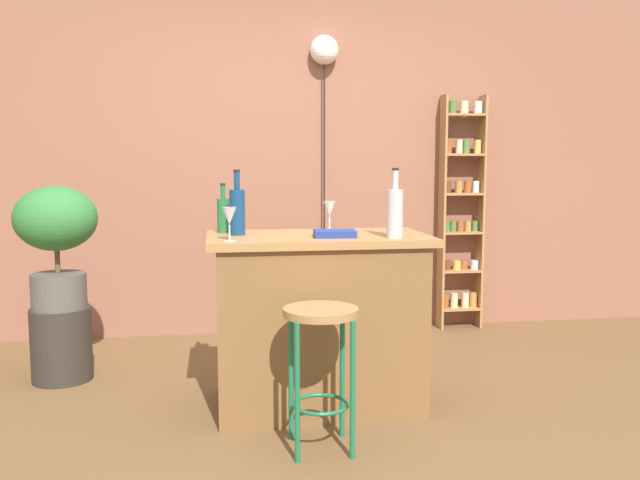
{
  "coord_description": "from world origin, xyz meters",
  "views": [
    {
      "loc": [
        -0.52,
        -3.11,
        1.3
      ],
      "look_at": [
        0.05,
        0.55,
        0.86
      ],
      "focal_mm": 37.31,
      "sensor_mm": 36.0,
      "label": 1
    }
  ],
  "objects_px": {
    "spice_shelf": "(461,212)",
    "plant_stool": "(61,344)",
    "wine_glass_left": "(329,210)",
    "bottle_olive_oil": "(395,211)",
    "cookbook": "(335,234)",
    "pendant_globe_light": "(324,54)",
    "bottle_soda_blue": "(237,210)",
    "potted_plant": "(56,234)",
    "bar_stool": "(321,344)",
    "bottle_spirits_clear": "(223,214)",
    "wine_glass_center": "(229,217)"
  },
  "relations": [
    {
      "from": "wine_glass_center",
      "to": "cookbook",
      "type": "height_order",
      "value": "wine_glass_center"
    },
    {
      "from": "plant_stool",
      "to": "bottle_olive_oil",
      "type": "relative_size",
      "value": 1.25
    },
    {
      "from": "bottle_olive_oil",
      "to": "spice_shelf",
      "type": "bearing_deg",
      "value": 59.53
    },
    {
      "from": "spice_shelf",
      "to": "wine_glass_left",
      "type": "bearing_deg",
      "value": -133.93
    },
    {
      "from": "bottle_spirits_clear",
      "to": "wine_glass_center",
      "type": "distance_m",
      "value": 0.4
    },
    {
      "from": "potted_plant",
      "to": "bottle_olive_oil",
      "type": "distance_m",
      "value": 2.0
    },
    {
      "from": "spice_shelf",
      "to": "cookbook",
      "type": "distance_m",
      "value": 2.07
    },
    {
      "from": "plant_stool",
      "to": "wine_glass_center",
      "type": "relative_size",
      "value": 2.67
    },
    {
      "from": "bottle_soda_blue",
      "to": "pendant_globe_light",
      "type": "bearing_deg",
      "value": 64.76
    },
    {
      "from": "plant_stool",
      "to": "potted_plant",
      "type": "xyz_separation_m",
      "value": [
        0.0,
        -0.0,
        0.66
      ]
    },
    {
      "from": "bar_stool",
      "to": "bottle_olive_oil",
      "type": "bearing_deg",
      "value": 39.71
    },
    {
      "from": "bottle_spirits_clear",
      "to": "potted_plant",
      "type": "bearing_deg",
      "value": 154.67
    },
    {
      "from": "spice_shelf",
      "to": "plant_stool",
      "type": "distance_m",
      "value": 3.02
    },
    {
      "from": "wine_glass_left",
      "to": "cookbook",
      "type": "height_order",
      "value": "wine_glass_left"
    },
    {
      "from": "plant_stool",
      "to": "bottle_spirits_clear",
      "type": "bearing_deg",
      "value": -25.33
    },
    {
      "from": "bottle_spirits_clear",
      "to": "wine_glass_left",
      "type": "relative_size",
      "value": 1.62
    },
    {
      "from": "potted_plant",
      "to": "pendant_globe_light",
      "type": "distance_m",
      "value": 2.29
    },
    {
      "from": "spice_shelf",
      "to": "bottle_soda_blue",
      "type": "height_order",
      "value": "spice_shelf"
    },
    {
      "from": "spice_shelf",
      "to": "plant_stool",
      "type": "bearing_deg",
      "value": -162.95
    },
    {
      "from": "bottle_soda_blue",
      "to": "bar_stool",
      "type": "bearing_deg",
      "value": -60.33
    },
    {
      "from": "bottle_olive_oil",
      "to": "wine_glass_left",
      "type": "xyz_separation_m",
      "value": [
        -0.27,
        0.38,
        -0.02
      ]
    },
    {
      "from": "plant_stool",
      "to": "wine_glass_center",
      "type": "xyz_separation_m",
      "value": [
        0.99,
        -0.85,
        0.82
      ]
    },
    {
      "from": "bar_stool",
      "to": "bottle_spirits_clear",
      "type": "distance_m",
      "value": 1.0
    },
    {
      "from": "pendant_globe_light",
      "to": "wine_glass_left",
      "type": "bearing_deg",
      "value": -97.97
    },
    {
      "from": "plant_stool",
      "to": "pendant_globe_light",
      "type": "xyz_separation_m",
      "value": [
        1.74,
        0.89,
        1.87
      ]
    },
    {
      "from": "bottle_olive_oil",
      "to": "wine_glass_left",
      "type": "height_order",
      "value": "bottle_olive_oil"
    },
    {
      "from": "bottle_olive_oil",
      "to": "wine_glass_left",
      "type": "distance_m",
      "value": 0.47
    },
    {
      "from": "bottle_olive_oil",
      "to": "potted_plant",
      "type": "bearing_deg",
      "value": 155.33
    },
    {
      "from": "plant_stool",
      "to": "wine_glass_left",
      "type": "distance_m",
      "value": 1.81
    },
    {
      "from": "plant_stool",
      "to": "bar_stool",
      "type": "bearing_deg",
      "value": -40.78
    },
    {
      "from": "bar_stool",
      "to": "plant_stool",
      "type": "xyz_separation_m",
      "value": [
        -1.38,
        1.19,
        -0.27
      ]
    },
    {
      "from": "cookbook",
      "to": "bottle_soda_blue",
      "type": "bearing_deg",
      "value": 165.27
    },
    {
      "from": "bottle_olive_oil",
      "to": "pendant_globe_light",
      "type": "xyz_separation_m",
      "value": [
        -0.08,
        1.73,
        1.03
      ]
    },
    {
      "from": "wine_glass_center",
      "to": "bottle_spirits_clear",
      "type": "bearing_deg",
      "value": 93.48
    },
    {
      "from": "bottle_olive_oil",
      "to": "plant_stool",
      "type": "bearing_deg",
      "value": 155.33
    },
    {
      "from": "bottle_spirits_clear",
      "to": "bottle_olive_oil",
      "type": "relative_size",
      "value": 0.76
    },
    {
      "from": "bottle_olive_oil",
      "to": "pendant_globe_light",
      "type": "distance_m",
      "value": 2.01
    },
    {
      "from": "plant_stool",
      "to": "wine_glass_center",
      "type": "distance_m",
      "value": 1.54
    },
    {
      "from": "spice_shelf",
      "to": "cookbook",
      "type": "xyz_separation_m",
      "value": [
        -1.29,
        -1.62,
        0.03
      ]
    },
    {
      "from": "bottle_olive_oil",
      "to": "cookbook",
      "type": "relative_size",
      "value": 1.66
    },
    {
      "from": "bottle_spirits_clear",
      "to": "cookbook",
      "type": "xyz_separation_m",
      "value": [
        0.56,
        -0.3,
        -0.08
      ]
    },
    {
      "from": "bottle_soda_blue",
      "to": "wine_glass_left",
      "type": "bearing_deg",
      "value": 14.98
    },
    {
      "from": "bottle_olive_oil",
      "to": "wine_glass_center",
      "type": "xyz_separation_m",
      "value": [
        -0.82,
        -0.02,
        -0.02
      ]
    },
    {
      "from": "wine_glass_center",
      "to": "cookbook",
      "type": "distance_m",
      "value": 0.55
    },
    {
      "from": "cookbook",
      "to": "pendant_globe_light",
      "type": "height_order",
      "value": "pendant_globe_light"
    },
    {
      "from": "bottle_spirits_clear",
      "to": "wine_glass_left",
      "type": "distance_m",
      "value": 0.58
    },
    {
      "from": "cookbook",
      "to": "pendant_globe_light",
      "type": "xyz_separation_m",
      "value": [
        0.21,
        1.65,
        1.15
      ]
    },
    {
      "from": "bottle_soda_blue",
      "to": "wine_glass_center",
      "type": "height_order",
      "value": "bottle_soda_blue"
    },
    {
      "from": "bottle_olive_oil",
      "to": "pendant_globe_light",
      "type": "height_order",
      "value": "pendant_globe_light"
    },
    {
      "from": "wine_glass_left",
      "to": "cookbook",
      "type": "bearing_deg",
      "value": -94.62
    }
  ]
}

